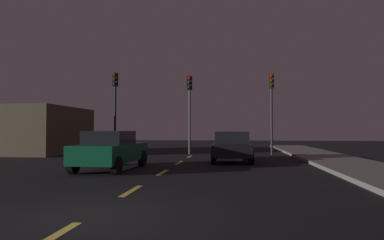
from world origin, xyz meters
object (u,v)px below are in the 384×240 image
traffic_signal_center (190,99)px  car_stopped_ahead (232,146)px  car_adjacent_lane (111,150)px  traffic_signal_right (271,98)px  traffic_signal_left (115,97)px

traffic_signal_center → car_stopped_ahead: 6.21m
traffic_signal_center → car_adjacent_lane: bearing=-102.3°
traffic_signal_center → traffic_signal_right: (5.19, 0.00, 0.02)m
car_stopped_ahead → car_adjacent_lane: 6.18m
traffic_signal_left → traffic_signal_center: 4.99m
traffic_signal_right → car_stopped_ahead: (-2.46, -4.83, -2.81)m
traffic_signal_right → car_stopped_ahead: bearing=-117.0°
traffic_signal_left → car_adjacent_lane: traffic_signal_left is taller
traffic_signal_center → car_adjacent_lane: (-1.94, -8.88, -2.77)m
traffic_signal_left → traffic_signal_right: 10.18m
traffic_signal_right → car_stopped_ahead: size_ratio=1.27×
car_stopped_ahead → car_adjacent_lane: size_ratio=0.97×
traffic_signal_right → car_adjacent_lane: size_ratio=1.23×
traffic_signal_center → traffic_signal_right: bearing=0.0°
traffic_signal_center → car_stopped_ahead: size_ratio=1.26×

